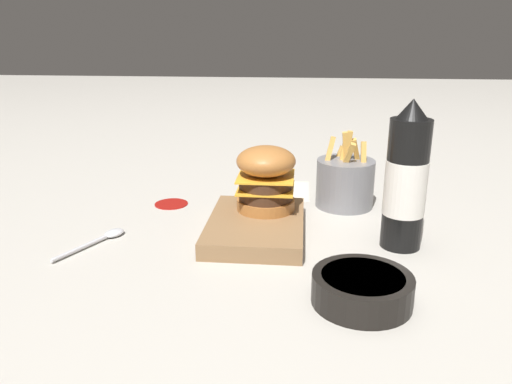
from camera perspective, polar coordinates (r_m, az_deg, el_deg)
The scene contains 9 objects.
ground_plane at distance 0.88m, azimuth 3.79°, elevation -5.34°, with size 6.00×6.00×0.00m, color #B7B2A8.
serving_board at distance 0.89m, azimuth 0.00°, elevation -3.93°, with size 0.24×0.17×0.03m.
burger at distance 0.92m, azimuth 1.14°, elevation 1.63°, with size 0.11×0.11×0.12m.
ketchup_bottle at distance 0.85m, azimuth 16.74°, elevation 1.13°, with size 0.07×0.07×0.25m.
fries_basket at distance 1.04m, azimuth 10.13°, elevation 1.13°, with size 0.12×0.12×0.16m.
side_bowl at distance 0.69m, azimuth 12.03°, elevation -10.69°, with size 0.13×0.13×0.04m.
spoon at distance 0.91m, azimuth -16.99°, elevation -4.99°, with size 0.14×0.08×0.01m.
ketchup_puddle at distance 1.06m, azimuth -9.66°, elevation -1.31°, with size 0.07×0.07×0.00m.
parchment_square at distance 1.14m, azimuth 2.56°, elevation 0.25°, with size 0.14×0.14×0.00m.
Camera 1 is at (-0.81, -0.02, 0.35)m, focal length 35.00 mm.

